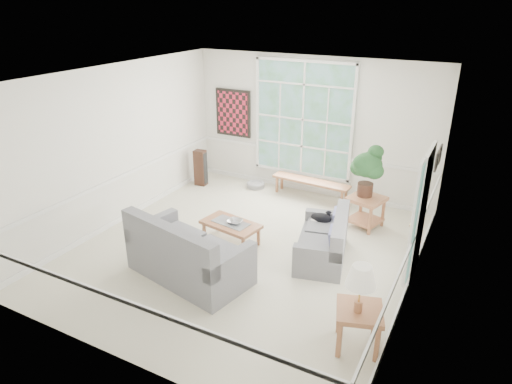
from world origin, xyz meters
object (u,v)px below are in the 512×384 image
side_table (358,328)px  coffee_table (231,233)px  loveseat_front (189,247)px  loveseat_right (322,237)px  end_table (365,212)px

side_table → coffee_table: bearing=150.5°
coffee_table → side_table: size_ratio=1.82×
loveseat_front → loveseat_right: bearing=53.8°
loveseat_front → side_table: 2.82m
side_table → loveseat_right: bearing=122.0°
end_table → side_table: (0.81, -3.31, -0.02)m
loveseat_front → end_table: (1.99, 2.96, -0.22)m
loveseat_right → side_table: loveseat_right is taller
loveseat_right → end_table: size_ratio=2.42×
loveseat_right → loveseat_front: size_ratio=0.76×
loveseat_front → side_table: size_ratio=3.37×
coffee_table → side_table: bearing=-20.1°
loveseat_right → loveseat_front: loveseat_front is taller
side_table → loveseat_front: bearing=172.9°
side_table → end_table: bearing=103.7°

